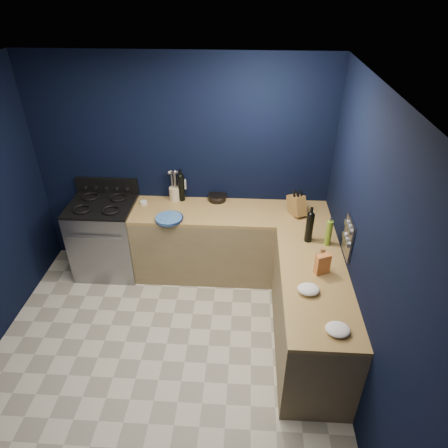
# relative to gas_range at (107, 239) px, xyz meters

# --- Properties ---
(floor) EXTENTS (3.50, 3.50, 0.02)m
(floor) POSITION_rel_gas_range_xyz_m (0.93, -1.42, -0.47)
(floor) COLOR beige
(floor) RESTS_ON ground
(ceiling) EXTENTS (3.50, 3.50, 0.02)m
(ceiling) POSITION_rel_gas_range_xyz_m (0.93, -1.42, 2.15)
(ceiling) COLOR silver
(ceiling) RESTS_ON ground
(wall_back) EXTENTS (3.50, 0.02, 2.60)m
(wall_back) POSITION_rel_gas_range_xyz_m (0.93, 0.34, 0.84)
(wall_back) COLOR black
(wall_back) RESTS_ON ground
(wall_right) EXTENTS (0.02, 3.50, 2.60)m
(wall_right) POSITION_rel_gas_range_xyz_m (2.69, -1.42, 0.84)
(wall_right) COLOR black
(wall_right) RESTS_ON ground
(cab_back) EXTENTS (2.30, 0.63, 0.86)m
(cab_back) POSITION_rel_gas_range_xyz_m (1.53, 0.02, -0.03)
(cab_back) COLOR olive
(cab_back) RESTS_ON floor
(top_back) EXTENTS (2.30, 0.63, 0.04)m
(top_back) POSITION_rel_gas_range_xyz_m (1.53, 0.02, 0.42)
(top_back) COLOR brown
(top_back) RESTS_ON cab_back
(cab_right) EXTENTS (0.63, 1.67, 0.86)m
(cab_right) POSITION_rel_gas_range_xyz_m (2.37, -1.13, -0.03)
(cab_right) COLOR olive
(cab_right) RESTS_ON floor
(top_right) EXTENTS (0.63, 1.67, 0.04)m
(top_right) POSITION_rel_gas_range_xyz_m (2.37, -1.13, 0.42)
(top_right) COLOR brown
(top_right) RESTS_ON cab_right
(gas_range) EXTENTS (0.76, 0.66, 0.92)m
(gas_range) POSITION_rel_gas_range_xyz_m (0.00, 0.00, 0.00)
(gas_range) COLOR gray
(gas_range) RESTS_ON floor
(oven_door) EXTENTS (0.59, 0.02, 0.42)m
(oven_door) POSITION_rel_gas_range_xyz_m (0.00, -0.32, -0.01)
(oven_door) COLOR black
(oven_door) RESTS_ON gas_range
(cooktop) EXTENTS (0.76, 0.66, 0.03)m
(cooktop) POSITION_rel_gas_range_xyz_m (0.00, 0.00, 0.48)
(cooktop) COLOR black
(cooktop) RESTS_ON gas_range
(backguard) EXTENTS (0.76, 0.06, 0.20)m
(backguard) POSITION_rel_gas_range_xyz_m (0.00, 0.30, 0.58)
(backguard) COLOR black
(backguard) RESTS_ON gas_range
(spice_panel) EXTENTS (0.02, 0.28, 0.38)m
(spice_panel) POSITION_rel_gas_range_xyz_m (2.67, -0.87, 0.72)
(spice_panel) COLOR gray
(spice_panel) RESTS_ON wall_right
(wall_outlet) EXTENTS (0.09, 0.02, 0.13)m
(wall_outlet) POSITION_rel_gas_range_xyz_m (0.93, 0.32, 0.62)
(wall_outlet) COLOR white
(wall_outlet) RESTS_ON wall_back
(plate_stack) EXTENTS (0.34, 0.34, 0.04)m
(plate_stack) POSITION_rel_gas_range_xyz_m (0.85, -0.22, 0.46)
(plate_stack) COLOR #2C4E94
(plate_stack) RESTS_ON top_back
(ramekin) EXTENTS (0.09, 0.09, 0.03)m
(ramekin) POSITION_rel_gas_range_xyz_m (0.48, 0.13, 0.46)
(ramekin) COLOR white
(ramekin) RESTS_ON top_back
(utensil_crock) EXTENTS (0.13, 0.13, 0.17)m
(utensil_crock) POSITION_rel_gas_range_xyz_m (0.84, 0.25, 0.52)
(utensil_crock) COLOR beige
(utensil_crock) RESTS_ON top_back
(wine_bottle_back) EXTENTS (0.09, 0.09, 0.32)m
(wine_bottle_back) POSITION_rel_gas_range_xyz_m (0.93, 0.25, 0.60)
(wine_bottle_back) COLOR black
(wine_bottle_back) RESTS_ON top_back
(lemon_basket) EXTENTS (0.25, 0.25, 0.08)m
(lemon_basket) POSITION_rel_gas_range_xyz_m (1.36, 0.27, 0.48)
(lemon_basket) COLOR black
(lemon_basket) RESTS_ON top_back
(knife_block) EXTENTS (0.24, 0.30, 0.28)m
(knife_block) POSITION_rel_gas_range_xyz_m (2.28, 0.00, 0.55)
(knife_block) COLOR brown
(knife_block) RESTS_ON top_back
(wine_bottle_right) EXTENTS (0.09, 0.09, 0.32)m
(wine_bottle_right) POSITION_rel_gas_range_xyz_m (2.36, -0.53, 0.60)
(wine_bottle_right) COLOR black
(wine_bottle_right) RESTS_ON top_right
(oil_bottle) EXTENTS (0.08, 0.08, 0.28)m
(oil_bottle) POSITION_rel_gas_range_xyz_m (2.55, -0.58, 0.58)
(oil_bottle) COLOR olive
(oil_bottle) RESTS_ON top_right
(spice_jar_near) EXTENTS (0.05, 0.05, 0.11)m
(spice_jar_near) POSITION_rel_gas_range_xyz_m (2.46, -0.82, 0.50)
(spice_jar_near) COLOR olive
(spice_jar_near) RESTS_ON top_right
(spice_jar_far) EXTENTS (0.06, 0.06, 0.09)m
(spice_jar_far) POSITION_rel_gas_range_xyz_m (2.41, -0.87, 0.49)
(spice_jar_far) COLOR olive
(spice_jar_far) RESTS_ON top_right
(crouton_bag) EXTENTS (0.15, 0.11, 0.20)m
(crouton_bag) POSITION_rel_gas_range_xyz_m (2.42, -1.05, 0.54)
(crouton_bag) COLOR red
(crouton_bag) RESTS_ON top_right
(towel_front) EXTENTS (0.24, 0.22, 0.07)m
(towel_front) POSITION_rel_gas_range_xyz_m (2.27, -1.33, 0.47)
(towel_front) COLOR white
(towel_front) RESTS_ON top_right
(towel_end) EXTENTS (0.25, 0.24, 0.06)m
(towel_end) POSITION_rel_gas_range_xyz_m (2.45, -1.77, 0.47)
(towel_end) COLOR white
(towel_end) RESTS_ON top_right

